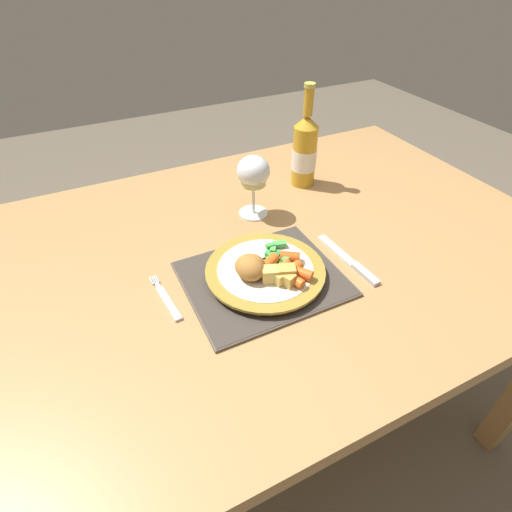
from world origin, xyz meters
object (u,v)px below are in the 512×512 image
object	(u,v)px
bottle	(305,151)
fork	(167,300)
dinner_plate	(265,271)
dining_table	(234,282)
table_knife	(352,263)
wine_glass	(253,174)

from	to	relation	value
bottle	fork	bearing A→B (deg)	-149.14
bottle	dinner_plate	bearing A→B (deg)	-131.84
dining_table	table_knife	xyz separation A→B (m)	(0.21, -0.14, 0.09)
fork	wine_glass	bearing A→B (deg)	35.59
dinner_plate	fork	bearing A→B (deg)	173.33
dinner_plate	fork	xyz separation A→B (m)	(-0.20, 0.02, -0.01)
dinner_plate	fork	size ratio (longest dim) A/B	1.75
table_knife	bottle	xyz separation A→B (m)	(0.09, 0.35, 0.09)
dining_table	table_knife	world-z (taller)	table_knife
fork	bottle	world-z (taller)	bottle
fork	bottle	size ratio (longest dim) A/B	0.51
dinner_plate	table_knife	size ratio (longest dim) A/B	1.28
dining_table	wine_glass	distance (m)	0.25
wine_glass	table_knife	bearing A→B (deg)	-69.02
table_knife	dining_table	bearing A→B (deg)	146.21
dining_table	dinner_plate	distance (m)	0.14
table_knife	bottle	distance (m)	0.37
table_knife	dinner_plate	bearing A→B (deg)	166.78
bottle	dining_table	bearing A→B (deg)	-145.69
wine_glass	dining_table	bearing A→B (deg)	-131.58
wine_glass	dinner_plate	bearing A→B (deg)	-110.24
fork	bottle	distance (m)	0.55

